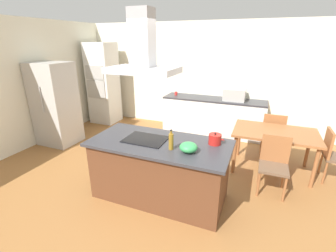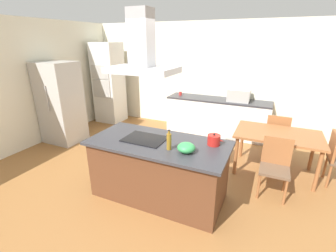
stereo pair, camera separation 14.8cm
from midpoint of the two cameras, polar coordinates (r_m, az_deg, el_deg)
ground at (r=4.99m, az=4.25°, el=-6.79°), size 16.00×16.00×0.00m
wall_back at (r=6.21m, az=9.70°, el=11.51°), size 7.20×0.10×2.70m
wall_left at (r=6.13m, az=-29.88°, el=9.05°), size 0.10×8.80×2.70m
kitchen_island at (r=3.54m, az=-3.22°, el=-10.50°), size 2.00×0.96×0.90m
cooktop at (r=3.43m, az=-6.68°, el=-3.22°), size 0.60×0.44×0.01m
tea_kettle at (r=3.29m, az=10.10°, el=-3.18°), size 0.23×0.18×0.17m
olive_oil_bottle at (r=3.07m, az=-0.63°, el=-3.74°), size 0.06×0.06×0.28m
mixing_bowl at (r=3.03m, az=3.61°, el=-5.20°), size 0.23×0.23×0.13m
back_counter at (r=6.02m, az=10.12°, el=2.40°), size 2.49×0.62×0.90m
countertop_microwave at (r=5.79m, az=15.12°, el=7.37°), size 0.50×0.38×0.28m
coffee_mug_red at (r=6.17m, az=1.27°, el=7.91°), size 0.08×0.08×0.09m
wall_oven_stack at (r=6.95m, az=-16.04°, el=9.85°), size 0.70×0.66×2.20m
refrigerator at (r=5.85m, az=-26.34°, el=4.77°), size 0.80×0.73×1.82m
dining_table at (r=4.52m, az=23.68°, el=-2.22°), size 1.40×0.90×0.75m
chair_facing_island at (r=3.97m, az=23.41°, el=-7.77°), size 0.42×0.42×0.89m
chair_at_right_end at (r=4.72m, az=34.53°, el=-5.39°), size 0.42×0.42×0.89m
chair_facing_back_wall at (r=5.20m, az=23.39°, el=-1.22°), size 0.42×0.42×0.89m
range_hood at (r=3.15m, az=-7.60°, el=17.14°), size 0.90×0.55×0.78m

